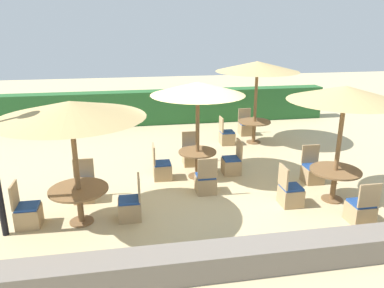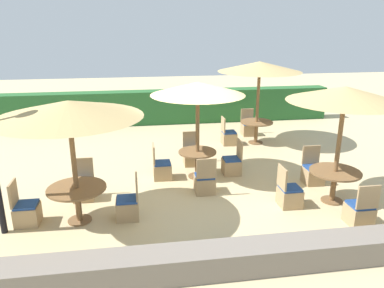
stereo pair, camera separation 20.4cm
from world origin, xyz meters
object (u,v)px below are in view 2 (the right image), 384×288
Objects in this scene: round_table_center at (197,157)px; patio_chair_center_north at (192,156)px; parasol_center at (198,89)px; parasol_front_right at (345,95)px; parasol_front_left at (68,109)px; patio_chair_front_left_west at (26,212)px; patio_chair_center_west at (162,169)px; patio_chair_front_right_north at (313,173)px; patio_chair_front_right_south at (360,213)px; patio_chair_center_east at (232,165)px; patio_chair_front_left_north at (84,188)px; round_table_back_right at (256,126)px; patio_chair_back_right_west at (228,137)px; parasol_back_right at (260,67)px; patio_chair_back_right_north at (248,128)px; patio_chair_center_south at (205,182)px; round_table_front_left at (77,194)px; patio_chair_front_left_east at (128,206)px; patio_chair_front_right_west at (289,195)px; round_table_front_right at (335,177)px.

patio_chair_center_north reaches higher than round_table_center.
parasol_center is 3.37m from parasol_front_right.
parasol_front_left is 2.31m from patio_chair_front_left_west.
parasol_front_left is 3.39m from patio_chair_center_west.
parasol_front_right reaches higher than patio_chair_front_right_north.
patio_chair_front_right_south is (2.81, -3.83, 0.00)m from patio_chair_center_north.
round_table_center is 1.06× the size of patio_chair_center_west.
patio_chair_center_east is at bearing 138.04° from patio_chair_center_north.
round_table_center is at bearing -162.47° from patio_chair_front_left_north.
round_table_center is at bearing 116.39° from patio_chair_front_left_west.
patio_chair_front_left_west is at bearing -179.98° from parasol_front_right.
patio_chair_back_right_west is at bearing -179.35° from round_table_back_right.
parasol_front_right is (0.35, -4.46, -0.09)m from parasol_back_right.
patio_chair_back_right_north is at bearing 135.87° from patio_chair_center_west.
patio_chair_front_right_south is at bearing -89.70° from parasol_front_right.
parasol_front_left is at bearing -139.19° from parasol_back_right.
parasol_back_right is 2.52× the size of round_table_back_right.
patio_chair_front_left_north is 1.00× the size of patio_chair_center_south.
round_table_center is 3.87m from parasol_front_right.
patio_chair_front_left_west is 4.71m from patio_chair_center_north.
round_table_front_left reaches higher than round_table_center.
patio_chair_center_west is 4.24m from round_table_back_right.
round_table_back_right is (4.21, 4.52, 0.33)m from patio_chair_front_left_east.
patio_chair_back_right_west reaches higher than round_table_center.
parasol_back_right reaches higher than round_table_front_left.
parasol_center is 2.29m from patio_chair_center_south.
patio_chair_center_north is 3.33m from patio_chair_front_right_west.
round_table_center is 0.88× the size of round_table_front_right.
patio_chair_front_left_east and patio_chair_front_right_north have the same top height.
patio_chair_front_right_north is at bearing 76.80° from patio_chair_center_west.
patio_chair_front_right_south is at bearing 47.56° from patio_chair_front_right_west.
round_table_front_left is 1.26× the size of patio_chair_front_left_north.
patio_chair_back_right_west and patio_chair_front_right_south have the same top height.
patio_chair_front_right_north is (2.81, -0.85, -2.06)m from parasol_center.
patio_chair_front_right_west is at bearing -0.23° from parasol_front_left.
patio_chair_back_right_north is at bearing -139.95° from patio_chair_front_left_north.
patio_chair_center_south is 1.00× the size of patio_chair_back_right_west.
parasol_center reaches higher than patio_chair_center_west.
patio_chair_front_right_north reaches higher than round_table_back_right.
patio_chair_front_left_north is 2.94m from round_table_center.
patio_chair_front_left_north is at bearing 103.94° from patio_chair_center_east.
patio_chair_back_right_north is (0.97, 0.97, 0.00)m from patio_chair_back_right_west.
patio_chair_back_right_north is (5.25, 4.42, 0.00)m from patio_chair_front_left_north.
patio_chair_front_right_north is (5.59, 1.08, -2.07)m from parasol_front_left.
round_table_center is 1.06× the size of patio_chair_front_right_west.
patio_chair_center_south is (3.81, 0.89, 0.00)m from patio_chair_front_left_west.
patio_chair_center_west and patio_chair_front_right_south have the same top height.
patio_chair_center_east is at bearing -53.90° from patio_chair_front_left_east.
patio_chair_center_west is at bearing 46.84° from round_table_front_left.
parasol_front_left is at bearing 117.89° from patio_chair_center_east.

